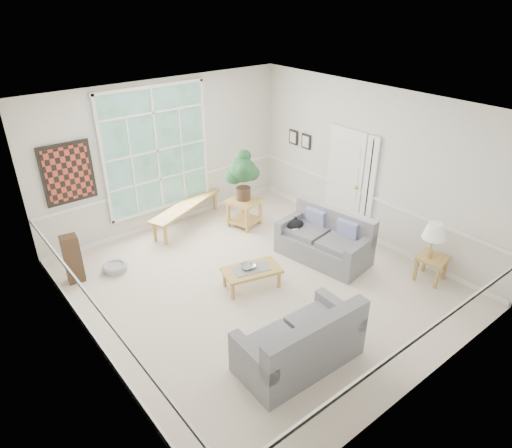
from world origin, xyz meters
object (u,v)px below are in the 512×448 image
Objects in this scene: loveseat_front at (299,336)px; end_table at (245,212)px; loveseat_right at (324,237)px; side_table at (431,268)px; coffee_table at (252,278)px.

loveseat_front reaches higher than end_table.
end_table is at bearing 90.72° from loveseat_right.
end_table is at bearing 109.62° from side_table.
side_table is (0.94, -1.65, -0.22)m from loveseat_right.
side_table is at bearing 1.86° from loveseat_front.
coffee_table is at bearing 73.71° from loveseat_front.
loveseat_right is 1.91m from side_table.
side_table is at bearing -69.60° from loveseat_right.
loveseat_front reaches higher than side_table.
coffee_table is at bearing 145.32° from side_table.
loveseat_right is at bearing -79.99° from end_table.
loveseat_front is 1.76× the size of coffee_table.
loveseat_right is at bearing 38.93° from loveseat_front.
coffee_table is 3.09m from side_table.
loveseat_front is at bearing 179.86° from side_table.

